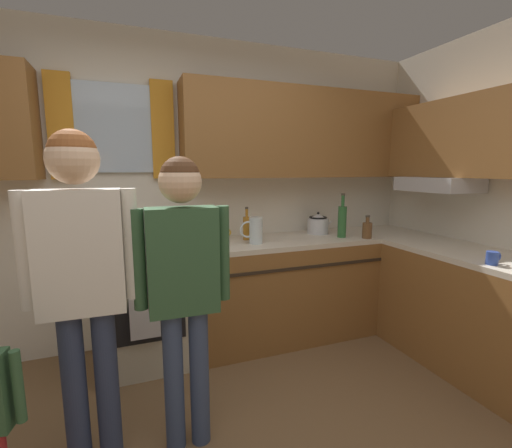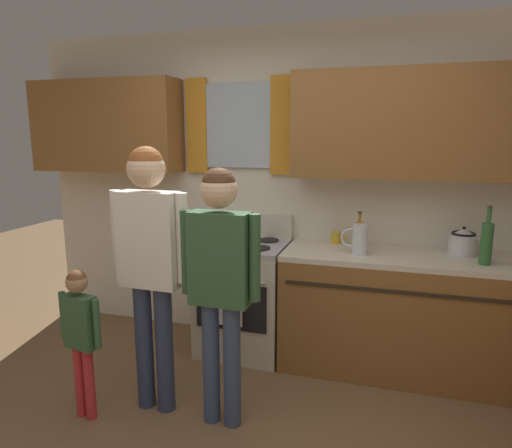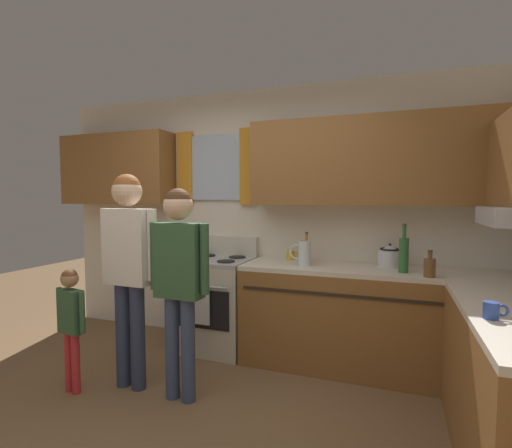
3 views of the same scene
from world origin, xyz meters
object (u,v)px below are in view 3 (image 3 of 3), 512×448
Objects in this scene: bottle_oil_amber at (306,251)px; stovetop_kettle at (390,256)px; adult_holding_child at (128,255)px; bottle_wine_green at (404,254)px; water_pitcher at (304,253)px; stove_oven at (217,302)px; adult_in_plaid at (179,268)px; small_child at (71,316)px; mug_mustard_yellow at (291,255)px; mug_cobalt_blue at (492,310)px; bottle_squat_brown at (430,267)px.

bottle_oil_amber reaches higher than stovetop_kettle.
adult_holding_child reaches higher than bottle_oil_amber.
water_pitcher is (-0.82, 0.03, -0.04)m from bottle_wine_green.
bottle_wine_green reaches higher than stove_oven.
stove_oven is 5.00× the size of water_pitcher.
small_child is (-0.84, -0.19, -0.39)m from adult_in_plaid.
adult_in_plaid reaches higher than stove_oven.
mug_mustard_yellow is 0.12× the size of small_child.
bottle_wine_green is at bearing -1.77° from water_pitcher.
stovetop_kettle is (0.73, 0.04, -0.01)m from bottle_oil_amber.
mug_cobalt_blue is 1.95m from adult_in_plaid.
bottle_wine_green reaches higher than mug_cobalt_blue.
bottle_squat_brown is 0.93× the size of water_pitcher.
adult_holding_child reaches higher than stove_oven.
mug_mustard_yellow is 0.08× the size of adult_in_plaid.
mug_mustard_yellow is (-0.18, 0.13, -0.06)m from bottle_oil_amber.
water_pitcher is at bearing -57.01° from mug_mustard_yellow.
mug_cobalt_blue is 0.07× the size of adult_holding_child.
small_child is (-2.28, -1.30, -0.39)m from stovetop_kettle.
stove_oven is 5.37× the size of bottle_squat_brown.
stovetop_kettle is at bearing 114.11° from bottle_wine_green.
mug_cobalt_blue is 0.52× the size of water_pitcher.
small_child is (-1.56, -1.09, -0.41)m from water_pitcher.
adult_holding_child is (-2.20, -0.72, 0.08)m from bottle_squat_brown.
adult_holding_child is at bearing -138.70° from bottle_oil_amber.
adult_holding_child is at bearing -161.87° from bottle_squat_brown.
bottle_oil_amber is 1.30× the size of water_pitcher.
stove_oven is 4.02× the size of stovetop_kettle.
bottle_oil_amber is 2.49× the size of mug_cobalt_blue.
bottle_oil_amber is at bearing 162.82° from bottle_squat_brown.
water_pitcher is 1.47m from adult_holding_child.
adult_in_plaid is at bearing -129.08° from water_pitcher.
adult_holding_child reaches higher than mug_mustard_yellow.
mug_mustard_yellow is 1.05× the size of mug_cobalt_blue.
bottle_wine_green is at bearing 29.22° from adult_in_plaid.
stovetop_kettle reaches higher than stove_oven.
stove_oven is 0.65× the size of adult_holding_child.
stove_oven is at bearing 100.27° from adult_in_plaid.
stovetop_kettle is (-0.49, 1.35, 0.05)m from mug_cobalt_blue.
stove_oven is at bearing 73.16° from adult_holding_child.
mug_cobalt_blue is at bearing -1.04° from small_child.
water_pitcher is (0.01, -0.17, 0.00)m from bottle_oil_amber.
stovetop_kettle is 2.65m from small_child.
mug_cobalt_blue is 2.79m from small_child.
bottle_squat_brown is 0.75× the size of stovetop_kettle.
adult_holding_child reaches higher than mug_cobalt_blue.
adult_holding_child reaches higher than adult_in_plaid.
stovetop_kettle reaches higher than mug_cobalt_blue.
mug_mustard_yellow is at bearing 65.98° from adult_in_plaid.
small_child is at bearing 178.96° from mug_cobalt_blue.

